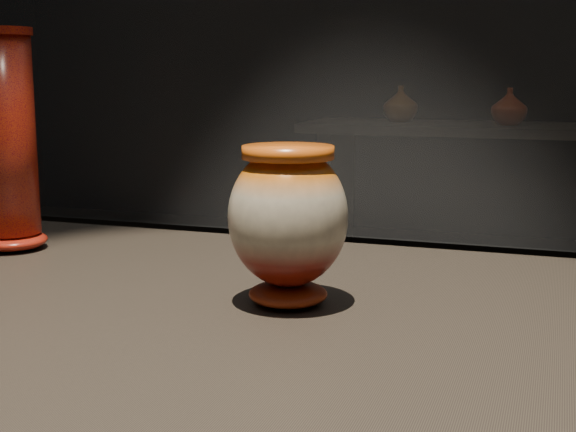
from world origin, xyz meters
name	(u,v)px	position (x,y,z in m)	size (l,w,h in m)	color
main_vase	(288,219)	(-0.06, 0.03, 1.01)	(0.16, 0.16, 0.19)	maroon
tall_vase	(6,144)	(-0.57, 0.18, 1.07)	(0.14, 0.14, 0.35)	red
back_shelf	(491,174)	(-0.09, 3.47, 0.64)	(2.00, 0.60, 0.90)	black
back_vase_left	(400,104)	(-0.60, 3.51, 1.00)	(0.19, 0.19, 0.20)	#875613
back_vase_mid	(509,107)	(-0.02, 3.42, 0.99)	(0.18, 0.18, 0.19)	maroon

